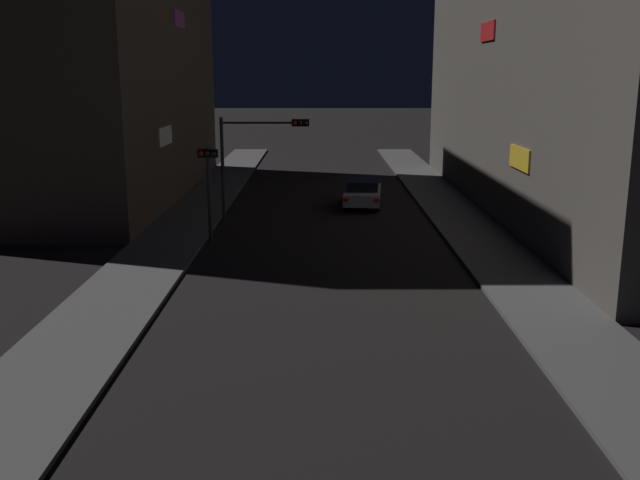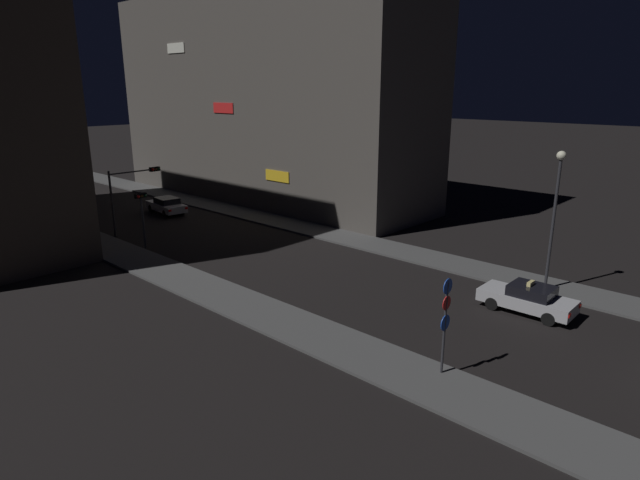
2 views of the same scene
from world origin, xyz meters
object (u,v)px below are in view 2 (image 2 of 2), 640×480
(sign_pole_left, at_px, (445,317))
(street_lamp_near_block, at_px, (556,200))
(traffic_light_overhead, at_px, (131,186))
(traffic_light_left_kerb, at_px, (142,209))
(far_car, at_px, (166,205))
(taxi, at_px, (528,298))

(sign_pole_left, xyz_separation_m, street_lamp_near_block, (11.56, 0.47, 2.57))
(street_lamp_near_block, bearing_deg, traffic_light_overhead, 108.52)
(traffic_light_overhead, distance_m, street_lamp_near_block, 28.55)
(traffic_light_left_kerb, relative_size, street_lamp_near_block, 0.53)
(far_car, bearing_deg, taxi, -89.29)
(traffic_light_left_kerb, bearing_deg, street_lamp_near_block, -64.96)
(taxi, bearing_deg, traffic_light_overhead, 101.36)
(sign_pole_left, distance_m, street_lamp_near_block, 11.85)
(far_car, relative_size, street_lamp_near_block, 0.63)
(sign_pole_left, height_order, street_lamp_near_block, street_lamp_near_block)
(far_car, bearing_deg, sign_pole_left, -103.60)
(taxi, distance_m, street_lamp_near_block, 5.54)
(street_lamp_near_block, bearing_deg, sign_pole_left, -177.65)
(far_car, xyz_separation_m, traffic_light_overhead, (-5.13, -4.03, 2.82))
(traffic_light_overhead, bearing_deg, street_lamp_near_block, -71.48)
(traffic_light_overhead, height_order, traffic_light_left_kerb, traffic_light_overhead)
(taxi, distance_m, traffic_light_overhead, 28.18)
(taxi, relative_size, traffic_light_left_kerb, 1.14)
(far_car, distance_m, street_lamp_near_block, 31.60)
(traffic_light_overhead, relative_size, sign_pole_left, 1.28)
(taxi, relative_size, street_lamp_near_block, 0.61)
(taxi, distance_m, far_car, 31.52)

